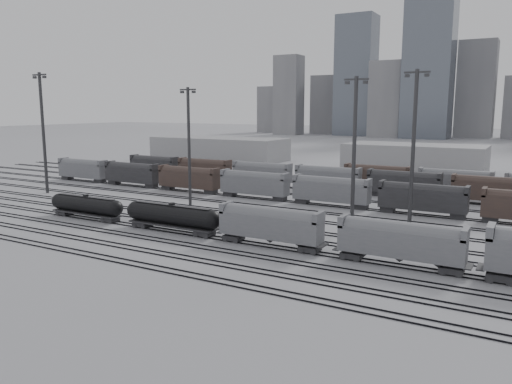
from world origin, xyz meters
The scene contains 17 objects.
ground centered at (0.00, 0.00, 0.00)m, with size 900.00×900.00×0.00m, color #B7B7BC.
tracks centered at (0.00, 17.50, 0.08)m, with size 220.00×71.50×0.16m.
tank_car_a centered at (-24.27, 1.00, 2.29)m, with size 16.04×2.67×3.96m.
tank_car_b centered at (-5.70, 1.00, 2.48)m, with size 17.32×2.89×4.28m.
hopper_car_a centered at (11.17, 1.00, 3.26)m, with size 14.74×2.93×5.27m.
hopper_car_b centered at (28.63, 1.00, 3.27)m, with size 14.80×2.94×5.29m.
light_mast_a centered at (-52.30, 15.02, 13.90)m, with size 4.19×0.67×26.20m.
light_mast_b centered at (-16.09, 19.31, 11.94)m, with size 3.60×0.58×22.50m.
light_mast_c centered at (17.68, 15.80, 12.36)m, with size 3.73×0.60×23.30m.
light_mast_d centered at (24.68, 23.88, 13.05)m, with size 3.94×0.63×24.60m.
bg_string_near centered at (8.00, 32.00, 2.80)m, with size 151.00×3.00×5.60m.
bg_string_mid centered at (18.00, 48.00, 2.80)m, with size 151.00×3.00×5.60m.
bg_string_far centered at (35.50, 56.00, 2.80)m, with size 66.00×3.00×5.60m.
warehouse_left centered at (-60.00, 95.00, 4.00)m, with size 50.00×18.00×8.00m, color #9B9B9E.
warehouse_mid centered at (10.00, 95.00, 4.00)m, with size 40.00×18.00×8.00m, color #9B9B9E.
skyline centered at (10.84, 280.00, 34.73)m, with size 316.00×22.40×95.00m.
crane_left centered at (-28.74, 305.00, 57.39)m, with size 42.00×1.80×100.00m.
Camera 1 is at (41.92, -57.21, 18.62)m, focal length 35.00 mm.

